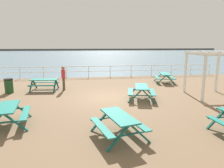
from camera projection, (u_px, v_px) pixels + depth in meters
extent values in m
cube|color=brown|center=(110.00, 99.00, 12.00)|extent=(30.00, 24.00, 0.20)
cube|color=slate|center=(88.00, 54.00, 63.20)|extent=(142.00, 90.00, 0.01)
cube|color=#4C4C47|center=(86.00, 50.00, 104.95)|extent=(142.00, 6.00, 1.80)
cube|color=white|center=(99.00, 66.00, 19.30)|extent=(23.00, 0.06, 0.06)
cube|color=white|center=(99.00, 71.00, 19.40)|extent=(23.00, 0.05, 0.05)
cylinder|color=white|center=(20.00, 73.00, 18.39)|extent=(0.07, 0.07, 1.05)
cylinder|color=white|center=(43.00, 73.00, 18.68)|extent=(0.07, 0.07, 1.05)
cylinder|color=white|center=(66.00, 72.00, 18.97)|extent=(0.07, 0.07, 1.05)
cylinder|color=white|center=(89.00, 72.00, 19.26)|extent=(0.07, 0.07, 1.05)
cylinder|color=white|center=(110.00, 71.00, 19.55)|extent=(0.07, 0.07, 1.05)
cylinder|color=white|center=(131.00, 71.00, 19.84)|extent=(0.07, 0.07, 1.05)
cylinder|color=white|center=(151.00, 71.00, 20.13)|extent=(0.07, 0.07, 1.05)
cylinder|color=white|center=(171.00, 70.00, 20.43)|extent=(0.07, 0.07, 1.05)
cylinder|color=white|center=(190.00, 70.00, 20.72)|extent=(0.07, 0.07, 1.05)
cylinder|color=white|center=(209.00, 69.00, 21.01)|extent=(0.07, 0.07, 1.05)
cube|color=#1E7A70|center=(44.00, 80.00, 13.71)|extent=(1.86, 0.87, 0.05)
cube|color=#1E7A70|center=(47.00, 82.00, 14.38)|extent=(1.82, 0.43, 0.04)
cube|color=#1E7A70|center=(42.00, 86.00, 13.16)|extent=(1.82, 0.43, 0.04)
cube|color=#165B54|center=(57.00, 84.00, 14.19)|extent=(0.15, 0.80, 0.79)
cube|color=#165B54|center=(55.00, 86.00, 13.46)|extent=(0.15, 0.80, 0.79)
cube|color=#165B54|center=(56.00, 84.00, 13.81)|extent=(0.20, 1.50, 0.04)
cube|color=#165B54|center=(35.00, 84.00, 14.12)|extent=(0.15, 0.80, 0.79)
cube|color=#165B54|center=(31.00, 86.00, 13.38)|extent=(0.15, 0.80, 0.79)
cube|color=#165B54|center=(33.00, 84.00, 13.74)|extent=(0.20, 1.50, 0.04)
cube|color=#1E7A70|center=(7.00, 107.00, 7.73)|extent=(0.98, 1.89, 0.05)
cube|color=#1E7A70|center=(25.00, 113.00, 7.97)|extent=(0.54, 1.82, 0.04)
cube|color=#165B54|center=(2.00, 111.00, 8.42)|extent=(0.80, 0.20, 0.79)
cube|color=#165B54|center=(21.00, 109.00, 8.64)|extent=(0.80, 0.20, 0.79)
cube|color=#165B54|center=(12.00, 109.00, 8.52)|extent=(1.49, 0.30, 0.04)
cube|color=#165B54|center=(16.00, 122.00, 7.18)|extent=(0.80, 0.20, 0.79)
cube|color=#165B54|center=(4.00, 122.00, 7.06)|extent=(1.49, 0.30, 0.04)
cube|color=#1E7A70|center=(142.00, 87.00, 11.45)|extent=(1.11, 1.91, 0.05)
cube|color=#1E7A70|center=(131.00, 91.00, 11.57)|extent=(0.68, 1.81, 0.04)
cube|color=#1E7A70|center=(152.00, 92.00, 11.45)|extent=(0.68, 1.81, 0.04)
cube|color=#165B54|center=(135.00, 90.00, 12.32)|extent=(0.79, 0.27, 0.79)
cube|color=#165B54|center=(147.00, 90.00, 12.25)|extent=(0.79, 0.27, 0.79)
cube|color=#165B54|center=(141.00, 89.00, 12.27)|extent=(1.47, 0.42, 0.04)
cube|color=#165B54|center=(135.00, 96.00, 10.80)|extent=(0.79, 0.27, 0.79)
cube|color=#165B54|center=(149.00, 97.00, 10.72)|extent=(0.79, 0.27, 0.79)
cube|color=#165B54|center=(142.00, 96.00, 10.75)|extent=(1.47, 0.42, 0.04)
cube|color=#165B54|center=(217.00, 119.00, 7.53)|extent=(0.80, 0.14, 0.79)
cube|color=#1E7A70|center=(165.00, 74.00, 16.47)|extent=(1.07, 1.91, 0.05)
cube|color=#1E7A70|center=(157.00, 77.00, 16.57)|extent=(0.64, 1.81, 0.04)
cube|color=#1E7A70|center=(172.00, 77.00, 16.48)|extent=(0.64, 1.81, 0.04)
cube|color=#165B54|center=(159.00, 77.00, 17.33)|extent=(0.79, 0.25, 0.79)
cube|color=#165B54|center=(167.00, 77.00, 17.28)|extent=(0.79, 0.25, 0.79)
cube|color=#165B54|center=(163.00, 76.00, 17.29)|extent=(1.48, 0.38, 0.04)
cube|color=#165B54|center=(162.00, 80.00, 15.80)|extent=(0.79, 0.25, 0.79)
cube|color=#165B54|center=(171.00, 80.00, 15.75)|extent=(0.79, 0.25, 0.79)
cube|color=#165B54|center=(166.00, 79.00, 15.77)|extent=(1.48, 0.38, 0.04)
cube|color=#1E7A70|center=(119.00, 116.00, 6.77)|extent=(1.13, 1.92, 0.05)
cube|color=#1E7A70|center=(102.00, 127.00, 6.59)|extent=(0.71, 1.81, 0.04)
cube|color=#1E7A70|center=(135.00, 122.00, 7.06)|extent=(0.71, 1.81, 0.04)
cube|color=#165B54|center=(101.00, 120.00, 7.41)|extent=(0.79, 0.28, 0.79)
cube|color=#165B54|center=(119.00, 117.00, 7.69)|extent=(0.79, 0.28, 0.79)
cube|color=#165B54|center=(110.00, 117.00, 7.54)|extent=(1.47, 0.44, 0.04)
cube|color=#165B54|center=(118.00, 138.00, 6.00)|extent=(0.79, 0.28, 0.79)
cube|color=#165B54|center=(140.00, 134.00, 6.28)|extent=(0.79, 0.28, 0.79)
cube|color=#165B54|center=(130.00, 134.00, 6.13)|extent=(1.47, 0.44, 0.04)
cylinder|color=#4C4233|center=(64.00, 84.00, 13.75)|extent=(0.14, 0.14, 0.85)
cylinder|color=#4C4233|center=(64.00, 84.00, 13.93)|extent=(0.14, 0.14, 0.85)
cube|color=red|center=(63.00, 74.00, 13.70)|extent=(0.24, 0.35, 0.58)
cylinder|color=red|center=(63.00, 74.00, 13.48)|extent=(0.09, 0.09, 0.52)
cylinder|color=red|center=(64.00, 73.00, 13.91)|extent=(0.09, 0.09, 0.52)
sphere|color=#9E7051|center=(63.00, 68.00, 13.62)|extent=(0.23, 0.23, 0.23)
cube|color=white|center=(217.00, 73.00, 13.30)|extent=(0.12, 0.12, 2.50)
cube|color=white|center=(185.00, 73.00, 13.08)|extent=(0.12, 0.12, 2.50)
cube|color=white|center=(204.00, 79.00, 10.94)|extent=(0.12, 0.12, 2.50)
cube|color=white|center=(196.00, 54.00, 11.76)|extent=(0.22, 2.44, 0.12)
cube|color=white|center=(203.00, 53.00, 12.94)|extent=(2.44, 0.22, 0.12)
cube|color=white|center=(196.00, 52.00, 11.73)|extent=(0.18, 2.56, 0.04)
cube|color=white|center=(205.00, 52.00, 11.79)|extent=(0.18, 2.56, 0.04)
cube|color=white|center=(214.00, 52.00, 11.84)|extent=(0.18, 2.56, 0.04)
cube|color=white|center=(222.00, 52.00, 11.90)|extent=(0.18, 2.56, 0.04)
cylinder|color=#1E4723|center=(9.00, 87.00, 13.02)|extent=(0.52, 0.52, 0.85)
cylinder|color=black|center=(8.00, 79.00, 12.92)|extent=(0.55, 0.55, 0.10)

